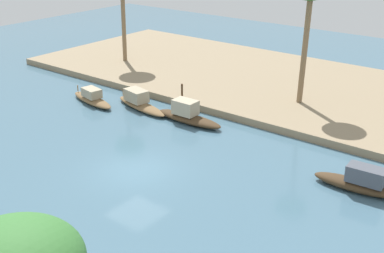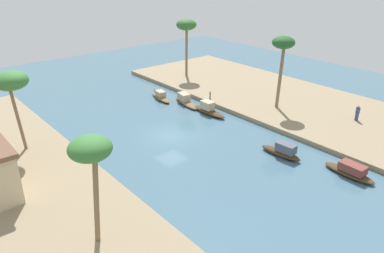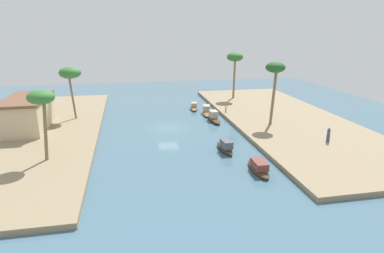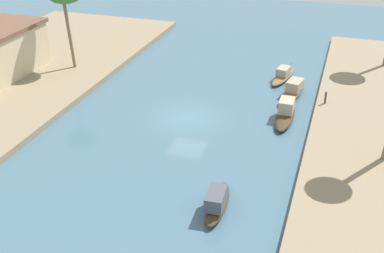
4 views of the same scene
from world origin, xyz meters
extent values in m
plane|color=#476B7F|center=(0.00, 0.00, 0.00)|extent=(74.31, 74.31, 0.00)
cube|color=#937F60|center=(0.00, -16.14, 0.23)|extent=(42.04, 15.40, 0.47)
cube|color=#937F60|center=(0.00, 16.14, 0.23)|extent=(42.04, 15.40, 0.47)
ellipsoid|color=#47331E|center=(-9.36, -4.81, 0.27)|extent=(3.92, 1.26, 0.53)
cube|color=#4C515B|center=(-9.80, -4.84, 0.91)|extent=(1.74, 0.98, 0.76)
ellipsoid|color=brown|center=(9.13, -5.29, 0.22)|extent=(4.46, 1.85, 0.44)
cube|color=tan|center=(9.14, -5.29, 0.74)|extent=(1.51, 1.11, 0.60)
cylinder|color=brown|center=(11.00, -5.65, 0.60)|extent=(0.07, 0.07, 0.40)
ellipsoid|color=#47331E|center=(-14.87, -6.29, 0.23)|extent=(4.22, 1.32, 0.45)
cube|color=brown|center=(-15.08, -6.29, 0.77)|extent=(2.01, 1.10, 0.64)
ellipsoid|color=#47331E|center=(1.80, -6.58, 0.25)|extent=(4.73, 1.21, 0.50)
cube|color=tan|center=(2.08, -6.58, 0.95)|extent=(1.48, 0.98, 0.89)
ellipsoid|color=brown|center=(5.71, -6.49, 0.21)|extent=(4.96, 2.01, 0.42)
cube|color=tan|center=(6.24, -6.60, 0.81)|extent=(1.75, 1.29, 0.78)
cylinder|color=brown|center=(7.79, -6.91, 0.63)|extent=(0.07, 0.07, 0.50)
cylinder|color=#33477A|center=(-10.05, -16.21, 0.86)|extent=(0.43, 0.43, 0.79)
cube|color=#33477A|center=(-10.05, -16.21, 1.57)|extent=(0.41, 0.29, 0.62)
sphere|color=tan|center=(-10.05, -16.21, 1.99)|extent=(0.21, 0.21, 0.21)
cylinder|color=#4C3823|center=(4.33, -9.04, 0.92)|extent=(0.14, 0.14, 0.90)
cylinder|color=#7F6647|center=(-2.38, -13.12, 3.82)|extent=(0.36, 0.67, 6.71)
ellipsoid|color=#235623|center=(-2.38, -13.12, 7.65)|extent=(2.41, 2.41, 1.33)
cylinder|color=#7F6647|center=(13.96, -13.32, 3.71)|extent=(0.34, 0.43, 6.49)
ellipsoid|color=#2D6628|center=(13.96, -13.32, 7.51)|extent=(2.76, 2.76, 1.52)
cylinder|color=#7F6647|center=(5.23, 12.08, 3.28)|extent=(0.27, 0.60, 5.63)
ellipsoid|color=#387533|center=(5.23, 12.08, 6.66)|extent=(2.82, 2.82, 1.55)
cylinder|color=#7F6647|center=(-9.53, 12.39, 3.22)|extent=(0.31, 0.72, 5.51)
ellipsoid|color=#387533|center=(-9.53, 12.39, 6.44)|extent=(2.39, 2.39, 1.31)
cube|color=beige|center=(1.35, 16.82, 2.23)|extent=(8.80, 4.46, 3.54)
cube|color=brown|center=(1.35, 16.82, 4.16)|extent=(9.33, 4.73, 0.32)
camera|label=1|loc=(-16.04, 15.93, 11.73)|focal=47.24mm
camera|label=2|loc=(-26.63, 19.67, 15.59)|focal=35.37mm
camera|label=3|loc=(-40.38, 4.75, 12.45)|focal=30.91mm
camera|label=4|loc=(-29.09, -9.93, 15.46)|focal=45.78mm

